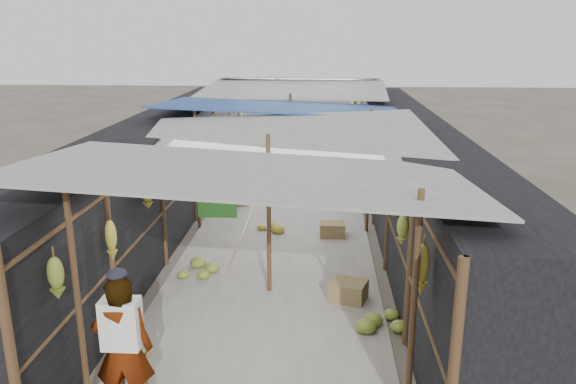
% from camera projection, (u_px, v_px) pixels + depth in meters
% --- Properties ---
extents(aisle_slab, '(3.60, 16.00, 0.02)m').
position_uv_depth(aisle_slab, '(284.00, 222.00, 12.56)').
color(aisle_slab, '#9E998E').
rests_on(aisle_slab, ground).
extents(stall_left, '(1.40, 15.00, 2.30)m').
position_uv_depth(stall_left, '(162.00, 171.00, 12.40)').
color(stall_left, black).
rests_on(stall_left, ground).
extents(stall_right, '(1.40, 15.00, 2.30)m').
position_uv_depth(stall_right, '(409.00, 174.00, 12.09)').
color(stall_right, black).
rests_on(stall_right, ground).
extents(crate_near, '(0.52, 0.42, 0.31)m').
position_uv_depth(crate_near, '(332.00, 230.00, 11.61)').
color(crate_near, olive).
rests_on(crate_near, ground).
extents(crate_mid, '(0.66, 0.59, 0.33)m').
position_uv_depth(crate_mid, '(348.00, 291.00, 8.83)').
color(crate_mid, olive).
rests_on(crate_mid, ground).
extents(crate_back, '(0.55, 0.51, 0.28)m').
position_uv_depth(crate_back, '(238.00, 200.00, 13.72)').
color(crate_back, olive).
rests_on(crate_back, ground).
extents(black_basin, '(0.67, 0.67, 0.20)m').
position_uv_depth(black_basin, '(352.00, 180.00, 15.78)').
color(black_basin, black).
rests_on(black_basin, ground).
extents(vendor_elderly, '(0.67, 0.49, 1.71)m').
position_uv_depth(vendor_elderly, '(123.00, 350.00, 5.92)').
color(vendor_elderly, white).
rests_on(vendor_elderly, ground).
extents(shopper_blue, '(0.79, 0.65, 1.50)m').
position_uv_depth(shopper_blue, '(282.00, 158.00, 15.55)').
color(shopper_blue, navy).
rests_on(shopper_blue, ground).
extents(vendor_seated, '(0.41, 0.64, 0.94)m').
position_uv_depth(vendor_seated, '(344.00, 186.00, 13.74)').
color(vendor_seated, '#524B47').
rests_on(vendor_seated, ground).
extents(market_canopy, '(5.62, 15.20, 2.77)m').
position_uv_depth(market_canopy, '(286.00, 113.00, 12.21)').
color(market_canopy, brown).
rests_on(market_canopy, ground).
extents(hanging_bananas, '(3.96, 14.04, 0.83)m').
position_uv_depth(hanging_bananas, '(280.00, 150.00, 12.00)').
color(hanging_bananas, olive).
rests_on(hanging_bananas, ground).
extents(floor_bananas, '(4.03, 10.42, 0.35)m').
position_uv_depth(floor_bananas, '(265.00, 209.00, 12.98)').
color(floor_bananas, olive).
rests_on(floor_bananas, ground).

